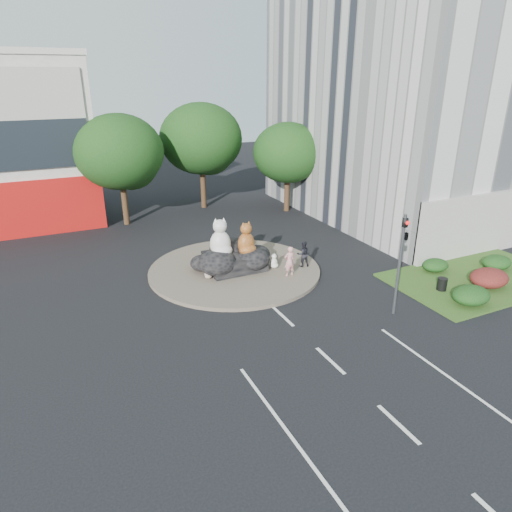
{
  "coord_description": "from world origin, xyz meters",
  "views": [
    {
      "loc": [
        -9.4,
        -12.8,
        10.8
      ],
      "look_at": [
        0.04,
        7.12,
        2.0
      ],
      "focal_mm": 32.0,
      "sensor_mm": 36.0,
      "label": 1
    }
  ],
  "objects_px": {
    "pedestrian_pink": "(289,261)",
    "litter_bin": "(442,284)",
    "cat_tabby": "(246,238)",
    "kitten_white": "(274,260)",
    "pedestrian_dark": "(303,254)",
    "cat_white": "(220,237)",
    "kitten_calico": "(208,271)"
  },
  "relations": [
    {
      "from": "cat_tabby",
      "to": "kitten_white",
      "type": "xyz_separation_m",
      "value": [
        1.51,
        -0.59,
        -1.44
      ]
    },
    {
      "from": "cat_tabby",
      "to": "kitten_white",
      "type": "bearing_deg",
      "value": -32.96
    },
    {
      "from": "kitten_white",
      "to": "litter_bin",
      "type": "distance_m",
      "value": 9.27
    },
    {
      "from": "cat_white",
      "to": "litter_bin",
      "type": "xyz_separation_m",
      "value": [
        9.74,
        -7.26,
        -1.79
      ]
    },
    {
      "from": "cat_tabby",
      "to": "pedestrian_pink",
      "type": "bearing_deg",
      "value": -59.92
    },
    {
      "from": "pedestrian_dark",
      "to": "kitten_white",
      "type": "bearing_deg",
      "value": -7.89
    },
    {
      "from": "cat_white",
      "to": "litter_bin",
      "type": "bearing_deg",
      "value": -23.28
    },
    {
      "from": "cat_white",
      "to": "pedestrian_pink",
      "type": "distance_m",
      "value": 4.14
    },
    {
      "from": "kitten_calico",
      "to": "pedestrian_dark",
      "type": "relative_size",
      "value": 0.51
    },
    {
      "from": "cat_white",
      "to": "litter_bin",
      "type": "distance_m",
      "value": 12.28
    },
    {
      "from": "kitten_white",
      "to": "pedestrian_dark",
      "type": "height_order",
      "value": "pedestrian_dark"
    },
    {
      "from": "cat_tabby",
      "to": "pedestrian_pink",
      "type": "relative_size",
      "value": 1.13
    },
    {
      "from": "pedestrian_pink",
      "to": "litter_bin",
      "type": "height_order",
      "value": "pedestrian_pink"
    },
    {
      "from": "cat_tabby",
      "to": "kitten_calico",
      "type": "bearing_deg",
      "value": 176.36
    },
    {
      "from": "pedestrian_pink",
      "to": "pedestrian_dark",
      "type": "bearing_deg",
      "value": -150.66
    },
    {
      "from": "kitten_calico",
      "to": "pedestrian_pink",
      "type": "height_order",
      "value": "pedestrian_pink"
    },
    {
      "from": "kitten_calico",
      "to": "pedestrian_dark",
      "type": "height_order",
      "value": "pedestrian_dark"
    },
    {
      "from": "kitten_white",
      "to": "pedestrian_pink",
      "type": "relative_size",
      "value": 0.51
    },
    {
      "from": "cat_white",
      "to": "kitten_white",
      "type": "xyz_separation_m",
      "value": [
        2.97,
        -0.93,
        -1.6
      ]
    },
    {
      "from": "pedestrian_pink",
      "to": "pedestrian_dark",
      "type": "xyz_separation_m",
      "value": [
        1.39,
        0.84,
        -0.1
      ]
    },
    {
      "from": "cat_tabby",
      "to": "kitten_calico",
      "type": "height_order",
      "value": "cat_tabby"
    },
    {
      "from": "cat_white",
      "to": "pedestrian_pink",
      "type": "bearing_deg",
      "value": -22.32
    },
    {
      "from": "cat_tabby",
      "to": "pedestrian_dark",
      "type": "xyz_separation_m",
      "value": [
        3.15,
        -1.15,
        -1.11
      ]
    },
    {
      "from": "cat_tabby",
      "to": "pedestrian_dark",
      "type": "relative_size",
      "value": 1.27
    },
    {
      "from": "kitten_white",
      "to": "pedestrian_dark",
      "type": "distance_m",
      "value": 1.76
    },
    {
      "from": "kitten_calico",
      "to": "litter_bin",
      "type": "xyz_separation_m",
      "value": [
        10.79,
        -6.58,
        -0.14
      ]
    },
    {
      "from": "pedestrian_dark",
      "to": "pedestrian_pink",
      "type": "bearing_deg",
      "value": 41.96
    },
    {
      "from": "pedestrian_pink",
      "to": "cat_white",
      "type": "bearing_deg",
      "value": -37.52
    },
    {
      "from": "pedestrian_pink",
      "to": "pedestrian_dark",
      "type": "relative_size",
      "value": 1.13
    },
    {
      "from": "litter_bin",
      "to": "kitten_white",
      "type": "bearing_deg",
      "value": 136.9
    },
    {
      "from": "kitten_white",
      "to": "cat_white",
      "type": "bearing_deg",
      "value": 134.89
    },
    {
      "from": "cat_tabby",
      "to": "litter_bin",
      "type": "relative_size",
      "value": 2.94
    }
  ]
}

